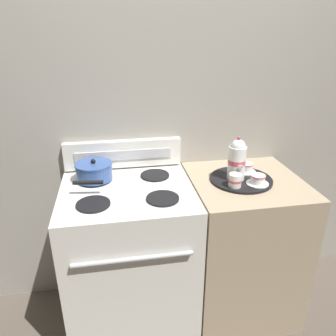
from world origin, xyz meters
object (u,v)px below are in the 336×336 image
(teacup_left, at_px, (246,168))
(creamer_jug, at_px, (235,180))
(teapot, at_px, (237,160))
(serving_tray, at_px, (241,180))
(saucepan, at_px, (94,171))
(teacup_right, at_px, (258,180))
(stove, at_px, (131,258))

(teacup_left, height_order, creamer_jug, creamer_jug)
(teacup_left, bearing_deg, teapot, -136.85)
(teacup_left, bearing_deg, creamer_jug, -126.84)
(teacup_left, bearing_deg, serving_tray, -124.16)
(saucepan, bearing_deg, teapot, -10.39)
(saucepan, bearing_deg, creamer_jug, -17.30)
(serving_tray, height_order, teacup_left, teacup_left)
(saucepan, height_order, teacup_right, saucepan)
(teacup_right, bearing_deg, serving_tray, 126.03)
(serving_tray, bearing_deg, creamer_jug, -129.22)
(creamer_jug, bearing_deg, serving_tray, 50.78)
(teapot, distance_m, creamer_jug, 0.13)
(saucepan, relative_size, creamer_jug, 4.11)
(teapot, relative_size, teacup_left, 2.07)
(teacup_left, xyz_separation_m, teacup_right, (0.00, -0.17, 0.00))
(saucepan, bearing_deg, teacup_right, -14.31)
(serving_tray, distance_m, teapot, 0.13)
(stove, height_order, teacup_right, teacup_right)
(teapot, xyz_separation_m, teacup_right, (0.10, -0.08, -0.09))
(saucepan, xyz_separation_m, teapot, (0.80, -0.15, 0.07))
(stove, xyz_separation_m, creamer_jug, (0.59, -0.09, 0.52))
(teapot, xyz_separation_m, creamer_jug, (-0.04, -0.09, -0.08))
(stove, relative_size, serving_tray, 2.63)
(serving_tray, xyz_separation_m, teacup_left, (0.06, 0.09, 0.03))
(creamer_jug, bearing_deg, saucepan, 162.70)
(teacup_left, distance_m, teacup_right, 0.17)
(serving_tray, distance_m, teacup_left, 0.11)
(creamer_jug, bearing_deg, stove, 170.83)
(teacup_right, xyz_separation_m, creamer_jug, (-0.14, -0.01, 0.01))
(saucepan, distance_m, teacup_left, 0.90)
(stove, height_order, creamer_jug, creamer_jug)
(stove, bearing_deg, teacup_right, -6.81)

